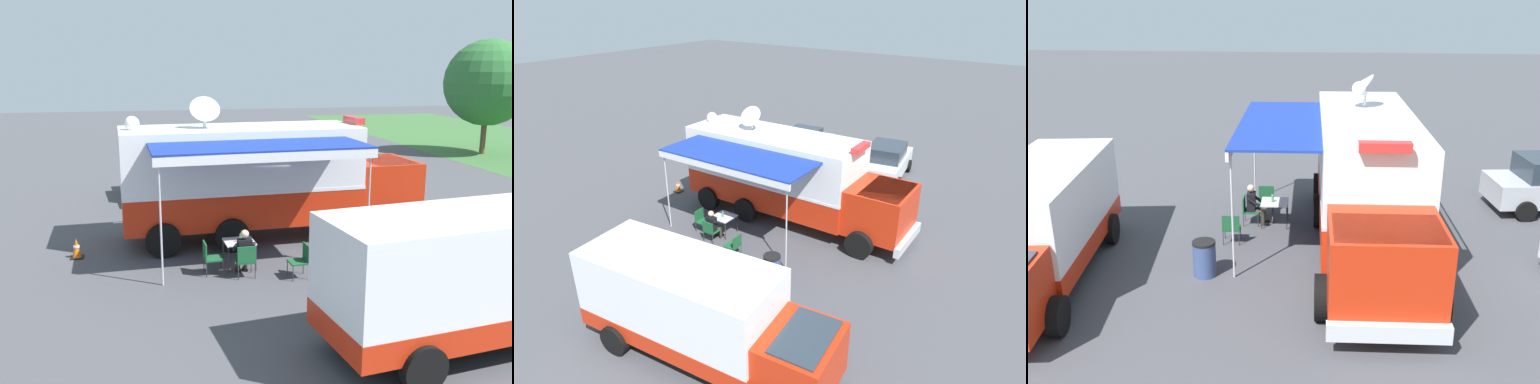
% 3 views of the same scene
% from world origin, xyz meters
% --- Properties ---
extents(ground_plane, '(100.00, 100.00, 0.00)m').
position_xyz_m(ground_plane, '(0.00, 0.00, 0.00)').
color(ground_plane, '#47474C').
extents(lot_stripe, '(0.29, 4.80, 0.01)m').
position_xyz_m(lot_stripe, '(-2.66, -1.60, 0.00)').
color(lot_stripe, silver).
rests_on(lot_stripe, ground).
extents(command_truck, '(5.12, 9.57, 4.53)m').
position_xyz_m(command_truck, '(0.01, 0.75, 1.94)').
color(command_truck, red).
rests_on(command_truck, ground).
extents(folding_table, '(0.83, 0.83, 0.73)m').
position_xyz_m(folding_table, '(2.58, -0.52, 0.67)').
color(folding_table, silver).
rests_on(folding_table, ground).
extents(water_bottle, '(0.07, 0.07, 0.22)m').
position_xyz_m(water_bottle, '(2.64, -0.50, 0.83)').
color(water_bottle, '#3F9959').
rests_on(water_bottle, folding_table).
extents(folding_chair_at_table, '(0.50, 0.50, 0.87)m').
position_xyz_m(folding_chair_at_table, '(3.38, -0.51, 0.51)').
color(folding_chair_at_table, '#19562D').
rests_on(folding_chair_at_table, ground).
extents(folding_chair_beside_table, '(0.50, 0.50, 0.87)m').
position_xyz_m(folding_chair_beside_table, '(2.94, -1.37, 0.51)').
color(folding_chair_beside_table, '#19562D').
rests_on(folding_chair_beside_table, ground).
extents(folding_chair_spare_by_truck, '(0.51, 0.51, 0.87)m').
position_xyz_m(folding_chair_spare_by_truck, '(3.65, 0.91, 0.51)').
color(folding_chair_spare_by_truck, '#19562D').
rests_on(folding_chair_spare_by_truck, ground).
extents(seated_responder, '(0.67, 0.56, 1.25)m').
position_xyz_m(seated_responder, '(3.19, -0.51, 0.65)').
color(seated_responder, black).
rests_on(seated_responder, ground).
extents(trash_bin, '(0.57, 0.57, 0.91)m').
position_xyz_m(trash_bin, '(3.99, 2.80, 0.46)').
color(trash_bin, '#384C7F').
rests_on(trash_bin, ground).
extents(traffic_cone, '(0.36, 0.36, 0.58)m').
position_xyz_m(traffic_cone, '(0.89, -4.89, 0.28)').
color(traffic_cone, black).
rests_on(traffic_cone, ground).
extents(support_truck, '(2.99, 7.01, 2.70)m').
position_xyz_m(support_truck, '(7.77, 3.22, 1.39)').
color(support_truck, white).
rests_on(support_truck, ground).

